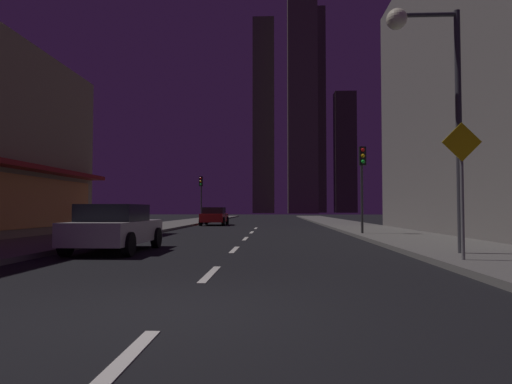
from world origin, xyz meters
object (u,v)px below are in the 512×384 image
car_parked_far (214,216)px  traffic_light_near_right (362,170)px  fire_hydrant_far_left (146,224)px  car_parked_near (115,228)px  traffic_light_far_left (201,189)px  pedestrian_crossing_sign (462,178)px  street_lamp_right (427,69)px

car_parked_far → traffic_light_near_right: bearing=-57.0°
car_parked_far → fire_hydrant_far_left: bearing=-101.8°
car_parked_near → fire_hydrant_far_left: bearing=101.9°
car_parked_near → traffic_light_far_left: traffic_light_far_left is taller
traffic_light_near_right → pedestrian_crossing_sign: size_ratio=1.33×
traffic_light_near_right → fire_hydrant_far_left: bearing=165.3°
fire_hydrant_far_left → traffic_light_near_right: traffic_light_near_right is taller
fire_hydrant_far_left → street_lamp_right: (11.28, -12.33, 4.61)m
car_parked_near → traffic_light_far_left: size_ratio=1.01×
car_parked_near → pedestrian_crossing_sign: bearing=-18.1°
fire_hydrant_far_left → traffic_light_near_right: (11.40, -3.00, 2.74)m
car_parked_near → pedestrian_crossing_sign: 9.76m
car_parked_far → traffic_light_far_left: bearing=112.1°
car_parked_far → traffic_light_near_right: (9.10, -14.00, 2.45)m
traffic_light_near_right → traffic_light_far_left: size_ratio=1.00×
traffic_light_near_right → pedestrian_crossing_sign: traffic_light_near_right is taller
street_lamp_right → car_parked_far: bearing=111.0°
car_parked_far → fire_hydrant_far_left: 11.24m
traffic_light_far_left → pedestrian_crossing_sign: bearing=-69.4°
traffic_light_far_left → street_lamp_right: size_ratio=0.64×
street_lamp_right → traffic_light_near_right: bearing=89.3°
car_parked_far → fire_hydrant_far_left: (-2.30, -11.00, -0.29)m
traffic_light_near_right → pedestrian_crossing_sign: bearing=-89.5°
car_parked_far → traffic_light_far_left: size_ratio=1.01×
traffic_light_near_right → pedestrian_crossing_sign: (0.10, -10.90, -1.18)m
car_parked_near → fire_hydrant_far_left: 11.14m
car_parked_far → pedestrian_crossing_sign: pedestrian_crossing_sign is taller
fire_hydrant_far_left → traffic_light_far_left: 15.92m
traffic_light_near_right → street_lamp_right: size_ratio=0.64×
street_lamp_right → pedestrian_crossing_sign: bearing=-82.0°
fire_hydrant_far_left → pedestrian_crossing_sign: bearing=-50.4°
traffic_light_near_right → car_parked_far: bearing=123.0°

